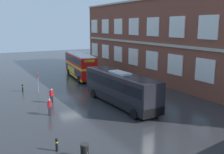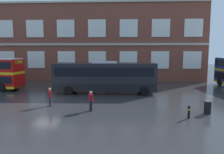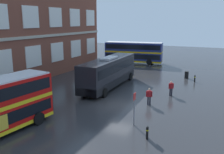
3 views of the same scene
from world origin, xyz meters
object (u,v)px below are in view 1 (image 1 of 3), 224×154
Objects in this scene: touring_coach at (120,88)px; safety_bollard_west at (23,88)px; double_decker_near at (80,65)px; waiting_passenger at (50,106)px; bus_stand_flag at (38,81)px; second_passenger at (52,95)px; safety_bollard_east at (57,145)px; station_litter_bin at (85,151)px.

touring_coach is 12.70× the size of safety_bollard_west.
waiting_passenger is at bearing -31.52° from double_decker_near.
bus_stand_flag reaches higher than safety_bollard_west.
second_passenger reaches higher than safety_bollard_east.
double_decker_near is 27.44m from station_litter_bin.
safety_bollard_west is at bearing -138.46° from bus_stand_flag.
safety_bollard_west is at bearing -64.82° from double_decker_near.
station_litter_bin is at bearing 0.93° from safety_bollard_west.
safety_bollard_west is at bearing -164.46° from second_passenger.
safety_bollard_east is (7.12, -9.53, -1.42)m from touring_coach.
second_passenger is 5.30m from bus_stand_flag.
double_decker_near is at bearing 144.92° from second_passenger.
touring_coach is 7.10× the size of waiting_passenger.
station_litter_bin is at bearing -4.09° from bus_stand_flag.
second_passenger reaches higher than safety_bollard_west.
waiting_passenger is (-0.49, -7.88, -0.98)m from touring_coach.
double_decker_near is 0.93× the size of touring_coach.
second_passenger is at bearing -35.08° from double_decker_near.
bus_stand_flag is 2.62× the size of station_litter_bin.
double_decker_near is at bearing 148.48° from waiting_passenger.
bus_stand_flag is at bearing -52.24° from double_decker_near.
bus_stand_flag reaches higher than waiting_passenger.
double_decker_near is 16.59m from touring_coach.
waiting_passenger is at bearing 167.75° from safety_bollard_east.
bus_stand_flag is 2.84× the size of safety_bollard_east.
bus_stand_flag reaches higher than second_passenger.
station_litter_bin is (13.44, -1.65, -0.41)m from second_passenger.
second_passenger is 13.54m from station_litter_bin.
safety_bollard_west is at bearing -176.76° from waiting_passenger.
bus_stand_flag is at bearing 175.91° from station_litter_bin.
safety_bollard_east is (16.81, -2.69, -1.14)m from bus_stand_flag.
double_decker_near is at bearing 173.35° from touring_coach.
station_litter_bin reaches higher than safety_bollard_west.
touring_coach is 12.23m from station_litter_bin.
safety_bollard_east is at bearing -25.90° from double_decker_near.
waiting_passenger is at bearing -93.56° from touring_coach.
touring_coach reaches higher than safety_bollard_west.
touring_coach reaches higher than waiting_passenger.
safety_bollard_east is (7.61, -1.65, -0.44)m from waiting_passenger.
station_litter_bin is (18.68, -1.33, -1.12)m from bus_stand_flag.
bus_stand_flag is 17.06m from safety_bollard_east.
safety_bollard_west is at bearing -143.67° from touring_coach.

